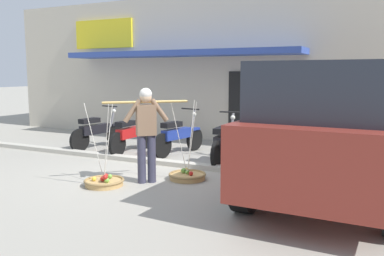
% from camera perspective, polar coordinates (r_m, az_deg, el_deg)
% --- Properties ---
extents(ground_plane, '(90.00, 90.00, 0.00)m').
position_cam_1_polar(ground_plane, '(8.17, -5.23, -6.21)').
color(ground_plane, '#9E998C').
extents(sidewalk_curb, '(20.00, 0.24, 0.10)m').
position_cam_1_polar(sidewalk_curb, '(8.74, -2.83, -4.92)').
color(sidewalk_curb, '#BAB4A5').
rests_on(sidewalk_curb, ground).
extents(fruit_vendor, '(1.14, 1.06, 1.70)m').
position_cam_1_polar(fruit_vendor, '(7.28, -6.40, -0.10)').
color(fruit_vendor, '#38384C').
rests_on(fruit_vendor, ground).
extents(fruit_basket_left_side, '(0.70, 0.70, 1.45)m').
position_cam_1_polar(fruit_basket_left_side, '(7.62, -0.66, -6.62)').
color(fruit_basket_left_side, tan).
rests_on(fruit_basket_left_side, ground).
extents(fruit_basket_right_side, '(0.70, 0.70, 1.45)m').
position_cam_1_polar(fruit_basket_right_side, '(7.36, -12.14, -7.30)').
color(fruit_basket_right_side, tan).
rests_on(fruit_basket_right_side, ground).
extents(motorcycle_nearest_shop, '(0.54, 1.81, 1.09)m').
position_cam_1_polar(motorcycle_nearest_shop, '(10.93, -13.10, -0.42)').
color(motorcycle_nearest_shop, black).
rests_on(motorcycle_nearest_shop, ground).
extents(motorcycle_second_in_row, '(0.54, 1.82, 1.09)m').
position_cam_1_polar(motorcycle_second_in_row, '(10.18, -8.42, -0.90)').
color(motorcycle_second_in_row, black).
rests_on(motorcycle_second_in_row, ground).
extents(motorcycle_third_in_row, '(0.57, 1.80, 1.09)m').
position_cam_1_polar(motorcycle_third_in_row, '(9.86, -1.93, -1.10)').
color(motorcycle_third_in_row, black).
rests_on(motorcycle_third_in_row, ground).
extents(motorcycle_end_of_row, '(0.54, 1.82, 1.09)m').
position_cam_1_polar(motorcycle_end_of_row, '(8.99, 4.58, -1.97)').
color(motorcycle_end_of_row, black).
rests_on(motorcycle_end_of_row, ground).
extents(parked_truck, '(2.24, 4.85, 2.10)m').
position_cam_1_polar(parked_truck, '(6.85, 19.21, 0.34)').
color(parked_truck, maroon).
rests_on(parked_truck, ground).
extents(storefront_building, '(13.00, 6.00, 4.20)m').
position_cam_1_polar(storefront_building, '(14.46, 3.58, 8.24)').
color(storefront_building, beige).
rests_on(storefront_building, ground).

